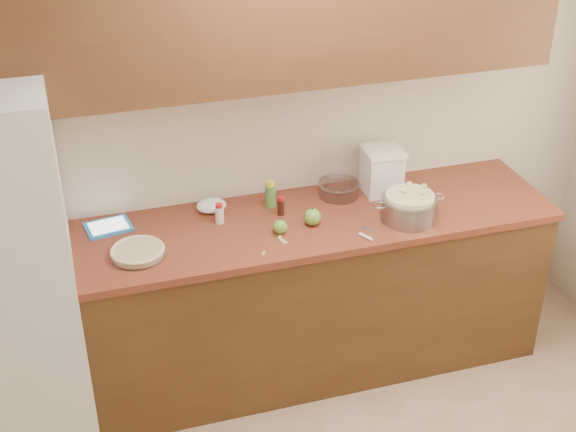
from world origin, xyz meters
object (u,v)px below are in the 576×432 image
object	(u,v)px
flour_canister	(382,170)
tablet	(108,227)
colander	(409,207)
pie	(138,252)

from	to	relation	value
flour_canister	tablet	bearing A→B (deg)	178.64
colander	tablet	xyz separation A→B (m)	(-1.44, 0.34, -0.06)
colander	flour_canister	distance (m)	0.31
flour_canister	tablet	size ratio (longest dim) A/B	1.03
colander	tablet	distance (m)	1.48
pie	tablet	xyz separation A→B (m)	(-0.11, 0.29, -0.01)
flour_canister	pie	bearing A→B (deg)	-168.90
pie	colander	xyz separation A→B (m)	(1.34, -0.05, 0.05)
colander	tablet	size ratio (longest dim) A/B	1.55
pie	colander	world-z (taller)	colander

